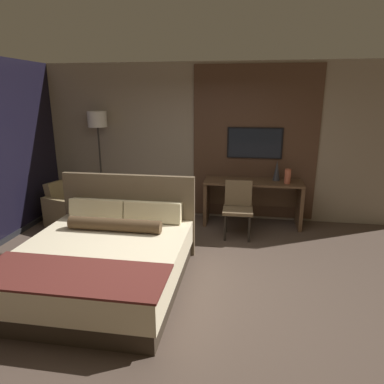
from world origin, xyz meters
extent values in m
plane|color=#4C3D33|center=(0.00, 0.00, 0.00)|extent=(16.00, 16.00, 0.00)
cube|color=gray|center=(0.00, 2.60, 1.40)|extent=(7.20, 0.06, 2.80)
cube|color=#4C3323|center=(0.86, 2.56, 1.40)|extent=(2.19, 0.03, 2.70)
cube|color=#33281E|center=(-0.93, -0.19, 0.11)|extent=(1.83, 1.98, 0.22)
cube|color=beige|center=(-0.93, -0.19, 0.38)|extent=(1.89, 2.04, 0.32)
cube|color=#56231E|center=(-0.93, -0.86, 0.55)|extent=(1.91, 0.71, 0.02)
cube|color=brown|center=(-0.93, 0.87, 0.58)|extent=(1.93, 0.08, 1.16)
cube|color=beige|center=(-1.33, 0.73, 0.68)|extent=(0.79, 0.23, 0.31)
cube|color=beige|center=(-0.52, 0.73, 0.68)|extent=(0.79, 0.23, 0.31)
cylinder|color=#4C3823|center=(-0.93, 0.31, 0.62)|extent=(1.23, 0.17, 0.17)
cube|color=brown|center=(0.86, 2.24, 0.78)|extent=(1.69, 0.58, 0.03)
cube|color=brown|center=(0.05, 2.24, 0.38)|extent=(0.06, 0.52, 0.76)
cube|color=brown|center=(1.68, 2.24, 0.38)|extent=(0.06, 0.52, 0.76)
cube|color=brown|center=(0.86, 2.51, 0.46)|extent=(1.57, 0.02, 0.38)
cube|color=black|center=(0.86, 2.52, 1.42)|extent=(0.97, 0.04, 0.54)
cube|color=black|center=(0.86, 2.50, 1.42)|extent=(0.91, 0.01, 0.50)
cube|color=brown|center=(0.63, 1.62, 0.46)|extent=(0.48, 0.46, 0.05)
cube|color=brown|center=(0.62, 1.81, 0.69)|extent=(0.44, 0.11, 0.42)
cylinder|color=black|center=(0.44, 1.43, 0.22)|extent=(0.04, 0.04, 0.43)
cylinder|color=black|center=(0.82, 1.44, 0.22)|extent=(0.04, 0.04, 0.43)
cylinder|color=black|center=(0.44, 1.79, 0.22)|extent=(0.04, 0.04, 0.43)
cylinder|color=black|center=(0.81, 1.80, 0.22)|extent=(0.04, 0.04, 0.43)
cube|color=olive|center=(-2.30, 1.76, 0.20)|extent=(0.82, 0.71, 0.40)
cube|color=olive|center=(-2.57, 1.85, 0.58)|extent=(0.35, 0.56, 0.38)
cube|color=olive|center=(-2.39, 1.46, 0.27)|extent=(0.69, 0.30, 0.54)
cube|color=olive|center=(-2.21, 2.06, 0.27)|extent=(0.69, 0.30, 0.54)
cylinder|color=#282623|center=(-1.96, 2.32, 0.01)|extent=(0.28, 0.28, 0.03)
cylinder|color=#332D28|center=(-1.96, 2.32, 0.86)|extent=(0.03, 0.03, 1.72)
cylinder|color=silver|center=(-1.96, 2.32, 1.82)|extent=(0.34, 0.34, 0.28)
cone|color=#333338|center=(1.26, 2.35, 0.98)|extent=(0.13, 0.13, 0.35)
cylinder|color=#B2563D|center=(1.43, 2.16, 0.92)|extent=(0.10, 0.10, 0.25)
camera|label=1|loc=(0.71, -3.62, 2.24)|focal=32.00mm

